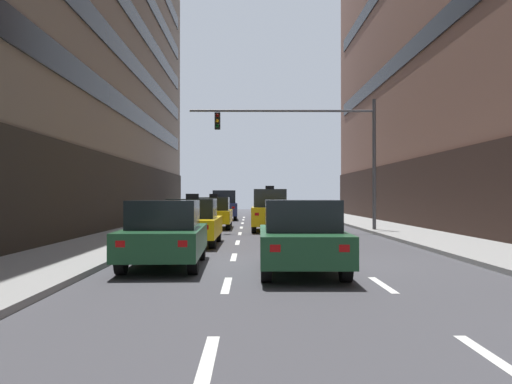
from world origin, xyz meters
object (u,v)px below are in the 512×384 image
Objects in this scene: car_driving_3 at (224,205)px; taxi_driving_4 at (270,210)px; taxi_driving_5 at (265,211)px; taxi_driving_1 at (214,213)px; car_driving_2 at (301,237)px; car_driving_0 at (165,234)px; taxi_driving_6 at (193,222)px; traffic_signal_0 at (318,140)px.

car_driving_3 is 13.57m from taxi_driving_4.
taxi_driving_5 is at bearing -40.68° from car_driving_3.
car_driving_2 is at bearing -79.55° from taxi_driving_1.
car_driving_2 is 1.03× the size of taxi_driving_4.
car_driving_3 is at bearing 96.30° from car_driving_2.
taxi_driving_5 is at bearing 90.17° from car_driving_2.
car_driving_0 is 16.22m from taxi_driving_1.
taxi_driving_5 is (3.06, -2.63, -0.34)m from car_driving_3.
taxi_driving_6 is at bearing 89.37° from car_driving_0.
car_driving_2 reaches higher than car_driving_0.
taxi_driving_4 is (3.03, -2.16, 0.22)m from taxi_driving_1.
taxi_driving_4 is (3.20, 14.06, 0.24)m from car_driving_0.
car_driving_3 reaches higher than taxi_driving_6.
taxi_driving_5 is at bearing 69.75° from taxi_driving_1.
taxi_driving_4 is 0.48× the size of traffic_signal_0.
car_driving_3 reaches higher than car_driving_0.
car_driving_0 is 3.54m from car_driving_2.
car_driving_0 is 1.00× the size of taxi_driving_6.
car_driving_0 is at bearing -90.48° from car_driving_3.
car_driving_2 is at bearing -65.34° from taxi_driving_6.
taxi_driving_4 is (2.98, -13.24, -0.04)m from car_driving_3.
taxi_driving_6 is at bearing -127.86° from traffic_signal_0.
traffic_signal_0 reaches higher than taxi_driving_4.
taxi_driving_4 reaches higher than taxi_driving_1.
car_driving_3 is (-3.14, 28.40, 0.27)m from car_driving_2.
taxi_driving_1 is 1.04× the size of taxi_driving_4.
taxi_driving_5 is 18.86m from taxi_driving_6.
car_driving_2 is at bearing -83.70° from car_driving_3.
traffic_signal_0 is at bearing 67.03° from car_driving_0.
taxi_driving_5 is (3.29, 24.67, -0.07)m from car_driving_0.
car_driving_0 is 27.31m from car_driving_3.
traffic_signal_0 is (2.31, -11.46, 3.87)m from taxi_driving_5.
taxi_driving_4 reaches higher than car_driving_3.
taxi_driving_1 is (0.17, 16.22, 0.02)m from car_driving_0.
car_driving_0 is at bearing -90.60° from taxi_driving_1.
taxi_driving_5 is (3.12, 8.45, -0.09)m from taxi_driving_1.
taxi_driving_6 is (0.07, 6.09, 0.01)m from car_driving_0.
car_driving_3 reaches higher than taxi_driving_1.
taxi_driving_6 is (-3.30, 7.18, -0.00)m from car_driving_2.
taxi_driving_6 is at bearing -99.84° from taxi_driving_5.
taxi_driving_4 is at bearing -77.33° from car_driving_3.
car_driving_0 is 1.10× the size of taxi_driving_5.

